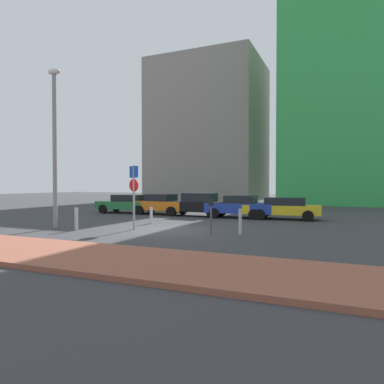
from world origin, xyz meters
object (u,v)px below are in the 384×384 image
Objects in this scene: parked_car_green at (128,203)px; parked_car_black at (197,204)px; parked_car_orange at (160,204)px; traffic_bollard_mid at (151,215)px; parked_car_yellow at (283,208)px; traffic_bollard_far at (240,221)px; street_lamp at (55,136)px; traffic_bollard_near at (76,219)px; parking_sign_post at (134,189)px; parking_meter at (211,212)px; parked_car_blue at (240,206)px.

parked_car_black is at bearing -1.20° from parked_car_green.
parked_car_orange is 4.62× the size of traffic_bollard_mid.
traffic_bollard_far is (-0.66, -7.10, -0.17)m from parked_car_yellow.
traffic_bollard_far is (8.70, 1.77, -3.93)m from street_lamp.
parked_car_orange is (2.74, -0.02, 0.02)m from parked_car_green.
street_lamp is at bearing 177.08° from traffic_bollard_near.
parked_car_green is 12.79m from traffic_bollard_far.
parking_sign_post is (-0.03, -7.67, 1.11)m from parked_car_black.
parked_car_orange reaches higher than traffic_bollard_near.
traffic_bollard_near is (0.49, -9.02, -0.22)m from parked_car_orange.
parked_car_yellow is at bearing -0.48° from parked_car_green.
parked_car_green is 3.03× the size of parking_meter.
parked_car_yellow is 7.14m from traffic_bollard_far.
parking_sign_post is at bearing 178.95° from parking_meter.
parked_car_blue is 1.42× the size of parking_sign_post.
traffic_bollard_mid is at bearing 49.78° from street_lamp.
parked_car_yellow reaches higher than traffic_bollard_far.
parking_meter is 6.38m from traffic_bollard_near.
parked_car_black is at bearing 83.53° from traffic_bollard_mid.
parking_meter is 1.70× the size of traffic_bollard_mid.
parked_car_green is 1.12× the size of parked_car_orange.
parked_car_orange is 5.85m from parked_car_blue.
parked_car_black reaches higher than parked_car_green.
parked_car_black is 8.65m from traffic_bollard_far.
parked_car_orange is at bearing 113.65° from traffic_bollard_mid.
parking_meter is at bearing -30.51° from traffic_bollard_mid.
traffic_bollard_near is (-8.01, -8.95, -0.19)m from parked_car_yellow.
parked_car_black is at bearing -179.76° from parked_car_yellow.
parked_car_black is at bearing 75.05° from traffic_bollard_near.
parked_car_orange is 10.35m from parking_meter.
parked_car_orange is 2.87m from parked_car_black.
parking_sign_post is (2.83, -7.77, 1.16)m from parked_car_orange.
traffic_bollard_mid is (1.80, 3.80, -0.08)m from traffic_bollard_near.
parked_car_yellow is 4.45× the size of traffic_bollard_near.
parked_car_orange reaches higher than parked_car_blue.
parking_sign_post is at bearing -126.32° from parked_car_yellow.
traffic_bollard_near is (-2.35, -1.25, -1.38)m from parking_sign_post.
parked_car_black is 9.24m from traffic_bollard_near.
street_lamp reaches higher than parked_car_blue.
street_lamp is at bearing -127.35° from parked_car_blue.
street_lamp is at bearing -162.32° from parking_sign_post.
parking_sign_post is (-3.02, -7.62, 1.17)m from parked_car_blue.
parked_car_yellow is (11.23, -0.09, -0.01)m from parked_car_green.
traffic_bollard_mid is at bearing -140.34° from parked_car_yellow.
parked_car_blue is at bearing 54.92° from traffic_bollard_mid.
parking_meter is 8.45m from street_lamp.
parked_car_black is 10.29m from street_lamp.
parked_car_green is at bearing 140.32° from parking_meter.
parked_car_orange is at bearing 93.08° from traffic_bollard_near.
parking_sign_post reaches higher than parking_meter.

